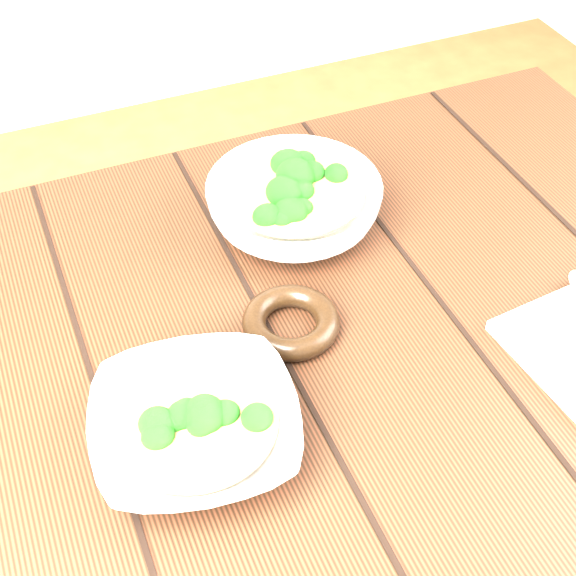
{
  "coord_description": "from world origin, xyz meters",
  "views": [
    {
      "loc": [
        -0.23,
        -0.54,
        1.42
      ],
      "look_at": [
        0.01,
        0.04,
        0.8
      ],
      "focal_mm": 50.0,
      "sensor_mm": 36.0,
      "label": 1
    }
  ],
  "objects_px": {
    "soup_bowl_back": "(294,204)",
    "trivet": "(291,322)",
    "table": "(296,408)",
    "soup_bowl_front": "(196,427)"
  },
  "relations": [
    {
      "from": "trivet",
      "to": "soup_bowl_back",
      "type": "bearing_deg",
      "value": 66.01
    },
    {
      "from": "table",
      "to": "trivet",
      "type": "distance_m",
      "value": 0.13
    },
    {
      "from": "table",
      "to": "trivet",
      "type": "relative_size",
      "value": 10.96
    },
    {
      "from": "table",
      "to": "soup_bowl_front",
      "type": "xyz_separation_m",
      "value": [
        -0.14,
        -0.08,
        0.15
      ]
    },
    {
      "from": "table",
      "to": "soup_bowl_front",
      "type": "distance_m",
      "value": 0.22
    },
    {
      "from": "soup_bowl_front",
      "to": "trivet",
      "type": "bearing_deg",
      "value": 35.71
    },
    {
      "from": "soup_bowl_back",
      "to": "trivet",
      "type": "height_order",
      "value": "soup_bowl_back"
    },
    {
      "from": "soup_bowl_front",
      "to": "trivet",
      "type": "height_order",
      "value": "soup_bowl_front"
    },
    {
      "from": "table",
      "to": "soup_bowl_back",
      "type": "relative_size",
      "value": 4.25
    },
    {
      "from": "table",
      "to": "trivet",
      "type": "xyz_separation_m",
      "value": [
        0.0,
        0.02,
        0.13
      ]
    }
  ]
}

